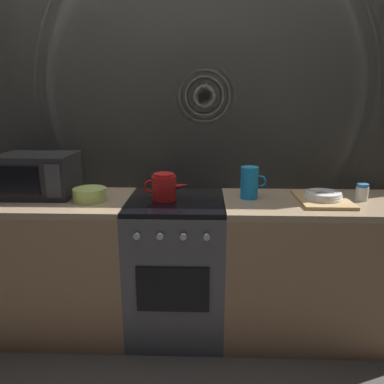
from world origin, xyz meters
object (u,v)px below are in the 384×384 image
object	(u,v)px
spice_jar	(362,192)
kettle	(164,187)
stove_unit	(177,266)
microwave	(38,175)
mixing_bowl	(90,195)
dish_pile	(323,198)
pitcher	(250,183)

from	to	relation	value
spice_jar	kettle	bearing A→B (deg)	-178.96
stove_unit	microwave	bearing A→B (deg)	175.36
mixing_bowl	dish_pile	size ratio (longest dim) A/B	0.50
kettle	pitcher	distance (m)	0.53
kettle	spice_jar	xyz separation A→B (m)	(1.22, 0.02, -0.03)
microwave	kettle	bearing A→B (deg)	-4.87
dish_pile	mixing_bowl	bearing A→B (deg)	-178.59
stove_unit	mixing_bowl	bearing A→B (deg)	-175.32
microwave	spice_jar	world-z (taller)	microwave
stove_unit	dish_pile	size ratio (longest dim) A/B	2.25
pitcher	dish_pile	bearing A→B (deg)	-8.08
mixing_bowl	kettle	bearing A→B (deg)	5.71
stove_unit	kettle	bearing A→B (deg)	178.09
microwave	pitcher	world-z (taller)	microwave
microwave	dish_pile	distance (m)	1.79
microwave	dish_pile	xyz separation A→B (m)	(1.79, -0.08, -0.11)
dish_pile	spice_jar	xyz separation A→B (m)	(0.25, 0.03, 0.03)
mixing_bowl	pitcher	distance (m)	0.99
mixing_bowl	dish_pile	distance (m)	1.43
stove_unit	kettle	size ratio (longest dim) A/B	3.16
dish_pile	pitcher	bearing A→B (deg)	171.92
pitcher	stove_unit	bearing A→B (deg)	-173.23
kettle	pitcher	size ratio (longest dim) A/B	1.42
spice_jar	dish_pile	bearing A→B (deg)	-172.52
mixing_bowl	spice_jar	bearing A→B (deg)	2.31
microwave	spice_jar	xyz separation A→B (m)	(2.03, -0.05, -0.08)
dish_pile	spice_jar	bearing A→B (deg)	7.48
pitcher	spice_jar	world-z (taller)	pitcher
mixing_bowl	pitcher	size ratio (longest dim) A/B	1.00
stove_unit	spice_jar	xyz separation A→B (m)	(1.15, 0.02, 0.50)
mixing_bowl	dish_pile	world-z (taller)	mixing_bowl
stove_unit	kettle	distance (m)	0.54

